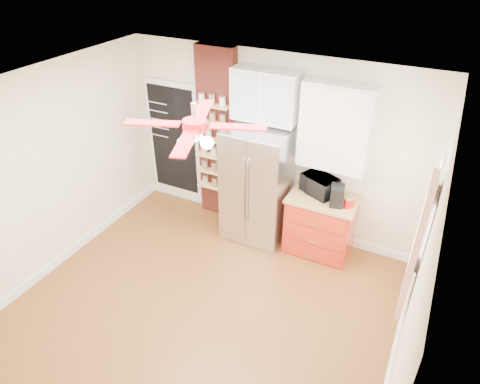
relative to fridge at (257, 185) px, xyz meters
The scene contains 21 objects.
floor 1.85m from the fridge, 88.24° to the right, with size 4.50×4.50×0.00m, color brown.
ceiling 2.45m from the fridge, 88.24° to the right, with size 4.50×4.50×0.00m, color white.
wall_back 0.60m from the fridge, 82.30° to the left, with size 4.50×0.02×2.70m, color #FFF4CD.
wall_front 3.66m from the fridge, 89.21° to the right, with size 4.50×0.02×2.70m, color #FFF4CD.
wall_left 2.78m from the fridge, 143.46° to the right, with size 0.02×4.00×2.70m, color #FFF4CD.
wall_right 2.86m from the fridge, 35.33° to the right, with size 0.02×4.00×2.70m, color #FFF4CD.
chalkboard 1.70m from the fridge, 168.59° to the left, with size 0.95×0.05×1.95m.
brick_pillar 0.97m from the fridge, 160.07° to the left, with size 0.60×0.16×2.70m, color maroon.
fridge is the anchor object (origin of this frame).
upper_glass_cabinet 1.29m from the fridge, 90.00° to the left, with size 0.90×0.35×0.70m, color white.
red_cabinet 1.06m from the fridge, ahead, with size 0.94×0.64×0.90m.
upper_shelf_unit 1.41m from the fridge, 12.78° to the left, with size 0.90×0.30×1.15m, color white.
window 2.49m from the fridge, 17.75° to the right, with size 0.04×0.75×1.05m, color white.
curtain 2.63m from the fridge, 29.86° to the right, with size 0.06×0.40×1.55m, color red.
ceiling_fan 2.25m from the fridge, 88.24° to the right, with size 1.40×1.40×0.44m.
toaster_oven 0.89m from the fridge, ahead, with size 0.48×0.32×0.27m, color black.
coffee_maker 1.18m from the fridge, ahead, with size 0.17×0.22×0.28m, color black.
canister_left 1.32m from the fridge, ahead, with size 0.09×0.09×0.13m, color #AB090C.
canister_right 1.34m from the fridge, ahead, with size 0.10×0.10×0.12m, color #AE1B09.
pantry_jar_oats 1.05m from the fridge, behind, with size 0.09×0.09×0.14m, color #C1B193.
pantry_jar_beans 0.88m from the fridge, 168.82° to the left, with size 0.09×0.09×0.15m, color olive.
Camera 1 is at (2.10, -3.22, 4.05)m, focal length 32.00 mm.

